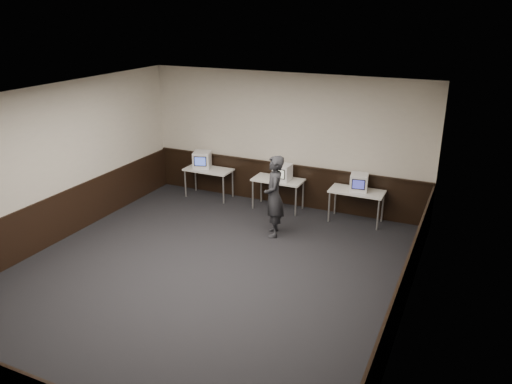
% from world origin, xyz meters
% --- Properties ---
extents(floor, '(8.00, 8.00, 0.00)m').
position_xyz_m(floor, '(0.00, 0.00, 0.00)').
color(floor, black).
rests_on(floor, ground).
extents(ceiling, '(8.00, 8.00, 0.00)m').
position_xyz_m(ceiling, '(0.00, 0.00, 3.20)').
color(ceiling, white).
rests_on(ceiling, back_wall).
extents(back_wall, '(7.00, 0.00, 7.00)m').
position_xyz_m(back_wall, '(0.00, 4.00, 1.60)').
color(back_wall, beige).
rests_on(back_wall, ground).
extents(left_wall, '(0.00, 8.00, 8.00)m').
position_xyz_m(left_wall, '(-3.50, 0.00, 1.60)').
color(left_wall, beige).
rests_on(left_wall, ground).
extents(right_wall, '(0.00, 8.00, 8.00)m').
position_xyz_m(right_wall, '(3.50, 0.00, 1.60)').
color(right_wall, beige).
rests_on(right_wall, ground).
extents(wainscot_back, '(6.98, 0.04, 1.00)m').
position_xyz_m(wainscot_back, '(0.00, 3.98, 0.50)').
color(wainscot_back, black).
rests_on(wainscot_back, back_wall).
extents(wainscot_left, '(0.04, 7.98, 1.00)m').
position_xyz_m(wainscot_left, '(-3.48, 0.00, 0.50)').
color(wainscot_left, black).
rests_on(wainscot_left, left_wall).
extents(wainscot_right, '(0.04, 7.98, 1.00)m').
position_xyz_m(wainscot_right, '(3.48, 0.00, 0.50)').
color(wainscot_right, black).
rests_on(wainscot_right, right_wall).
extents(wainscot_rail, '(6.98, 0.06, 0.04)m').
position_xyz_m(wainscot_rail, '(0.00, 3.96, 1.02)').
color(wainscot_rail, black).
rests_on(wainscot_rail, wainscot_back).
extents(desk_left, '(1.20, 0.60, 0.75)m').
position_xyz_m(desk_left, '(-1.90, 3.60, 0.68)').
color(desk_left, silver).
rests_on(desk_left, ground).
extents(desk_center, '(1.20, 0.60, 0.75)m').
position_xyz_m(desk_center, '(0.00, 3.60, 0.68)').
color(desk_center, silver).
rests_on(desk_center, ground).
extents(desk_right, '(1.20, 0.60, 0.75)m').
position_xyz_m(desk_right, '(1.90, 3.60, 0.68)').
color(desk_right, silver).
rests_on(desk_right, ground).
extents(emac_left, '(0.54, 0.55, 0.42)m').
position_xyz_m(emac_left, '(-2.10, 3.63, 0.96)').
color(emac_left, white).
rests_on(emac_left, desk_left).
extents(emac_center, '(0.39, 0.42, 0.38)m').
position_xyz_m(emac_center, '(0.11, 3.58, 0.94)').
color(emac_center, white).
rests_on(emac_center, desk_center).
extents(emac_right, '(0.44, 0.46, 0.38)m').
position_xyz_m(emac_right, '(1.93, 3.62, 0.94)').
color(emac_right, white).
rests_on(emac_right, desk_right).
extents(person, '(0.63, 0.75, 1.75)m').
position_xyz_m(person, '(0.48, 2.19, 0.88)').
color(person, '#242529').
rests_on(person, ground).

